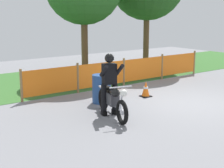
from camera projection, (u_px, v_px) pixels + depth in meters
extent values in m
cube|color=gray|center=(185.00, 103.00, 10.47)|extent=(24.00, 24.00, 0.02)
cube|color=#386B2D|center=(88.00, 75.00, 14.89)|extent=(24.00, 5.15, 0.01)
cylinder|color=olive|center=(21.00, 86.00, 10.39)|extent=(0.08, 0.08, 1.05)
cylinder|color=olive|center=(78.00, 78.00, 11.58)|extent=(0.08, 0.08, 1.05)
cylinder|color=olive|center=(124.00, 72.00, 12.76)|extent=(0.08, 0.08, 1.05)
cylinder|color=olive|center=(162.00, 67.00, 13.95)|extent=(0.08, 0.08, 1.05)
cylinder|color=olive|center=(194.00, 62.00, 15.13)|extent=(0.08, 0.08, 1.05)
cube|color=orange|center=(51.00, 81.00, 10.98)|extent=(1.96, 0.02, 0.85)
cube|color=orange|center=(102.00, 74.00, 12.16)|extent=(1.96, 0.02, 0.85)
cube|color=orange|center=(144.00, 69.00, 13.35)|extent=(1.96, 0.02, 0.85)
cube|color=orange|center=(179.00, 64.00, 14.53)|extent=(1.96, 0.02, 0.85)
cylinder|color=brown|center=(85.00, 46.00, 14.28)|extent=(0.28, 0.28, 2.70)
cylinder|color=brown|center=(146.00, 39.00, 16.43)|extent=(0.28, 0.28, 2.88)
torus|color=black|center=(122.00, 112.00, 8.35)|extent=(0.27, 0.64, 0.64)
cylinder|color=silver|center=(122.00, 112.00, 8.35)|extent=(0.09, 0.15, 0.14)
torus|color=black|center=(103.00, 99.00, 9.62)|extent=(0.27, 0.64, 0.64)
cylinder|color=silver|center=(103.00, 99.00, 9.62)|extent=(0.09, 0.15, 0.14)
cube|color=#38383D|center=(111.00, 98.00, 8.99)|extent=(0.39, 0.64, 0.32)
ellipsoid|color=black|center=(114.00, 92.00, 8.74)|extent=(0.37, 0.56, 0.22)
cube|color=black|center=(108.00, 89.00, 9.18)|extent=(0.36, 0.59, 0.10)
cube|color=silver|center=(103.00, 87.00, 9.54)|extent=(0.25, 0.39, 0.04)
cylinder|color=silver|center=(121.00, 101.00, 8.34)|extent=(0.11, 0.24, 0.56)
sphere|color=white|center=(124.00, 93.00, 8.15)|extent=(0.22, 0.22, 0.18)
cylinder|color=silver|center=(121.00, 87.00, 8.31)|extent=(0.58, 0.19, 0.03)
cylinder|color=silver|center=(112.00, 104.00, 9.36)|extent=(0.21, 0.55, 0.07)
cylinder|color=black|center=(115.00, 99.00, 9.20)|extent=(0.18, 0.18, 0.86)
cube|color=black|center=(115.00, 112.00, 9.28)|extent=(0.17, 0.28, 0.12)
cylinder|color=black|center=(104.00, 100.00, 9.09)|extent=(0.18, 0.18, 0.86)
cube|color=black|center=(104.00, 113.00, 9.16)|extent=(0.17, 0.28, 0.12)
cube|color=black|center=(109.00, 74.00, 8.99)|extent=(0.41, 0.33, 0.56)
cylinder|color=black|center=(119.00, 70.00, 8.88)|extent=(0.22, 0.49, 0.38)
cylinder|color=black|center=(104.00, 71.00, 8.72)|extent=(0.22, 0.49, 0.38)
sphere|color=black|center=(109.00, 58.00, 8.90)|extent=(0.31, 0.31, 0.25)
cube|color=black|center=(111.00, 59.00, 8.81)|extent=(0.18, 0.08, 0.08)
cube|color=#1E232D|center=(107.00, 71.00, 9.14)|extent=(0.31, 0.23, 0.40)
cube|color=black|center=(146.00, 96.00, 11.16)|extent=(0.32, 0.32, 0.03)
cone|color=orange|center=(146.00, 88.00, 11.10)|extent=(0.26, 0.26, 0.50)
cylinder|color=white|center=(146.00, 88.00, 11.10)|extent=(0.15, 0.15, 0.06)
cylinder|color=navy|center=(102.00, 89.00, 10.35)|extent=(0.58, 0.58, 0.88)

